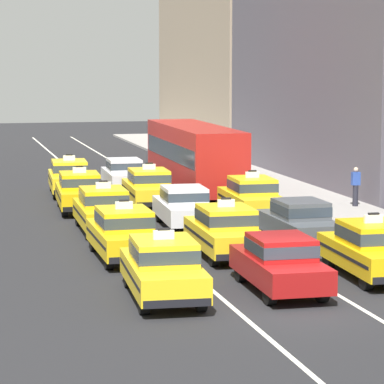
% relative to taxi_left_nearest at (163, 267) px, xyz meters
% --- Properties ---
extents(ground_plane, '(160.00, 160.00, 0.00)m').
position_rel_taxi_left_nearest_xyz_m(ground_plane, '(3.15, -1.77, -0.88)').
color(ground_plane, '#232326').
extents(lane_stripe_left_center, '(0.14, 80.00, 0.01)m').
position_rel_taxi_left_nearest_xyz_m(lane_stripe_left_center, '(1.55, 18.23, -0.87)').
color(lane_stripe_left_center, silver).
rests_on(lane_stripe_left_center, ground).
extents(lane_stripe_center_right, '(0.14, 80.00, 0.01)m').
position_rel_taxi_left_nearest_xyz_m(lane_stripe_center_right, '(4.75, 18.23, -0.87)').
color(lane_stripe_center_right, silver).
rests_on(lane_stripe_center_right, ground).
extents(sidewalk_curb, '(4.00, 90.00, 0.15)m').
position_rel_taxi_left_nearest_xyz_m(sidewalk_curb, '(10.35, 13.23, -0.80)').
color(sidewalk_curb, '#9E9993').
rests_on(sidewalk_curb, ground).
extents(taxi_left_nearest, '(2.05, 4.65, 1.96)m').
position_rel_taxi_left_nearest_xyz_m(taxi_left_nearest, '(0.00, 0.00, 0.00)').
color(taxi_left_nearest, black).
rests_on(taxi_left_nearest, ground).
extents(taxi_left_second, '(1.84, 4.57, 1.96)m').
position_rel_taxi_left_nearest_xyz_m(taxi_left_second, '(-0.07, 5.63, 0.00)').
color(taxi_left_second, black).
rests_on(taxi_left_second, ground).
extents(taxi_left_third, '(1.90, 4.59, 1.96)m').
position_rel_taxi_left_nearest_xyz_m(taxi_left_third, '(0.09, 10.90, 0.00)').
color(taxi_left_third, black).
rests_on(taxi_left_third, ground).
extents(taxi_left_fourth, '(2.04, 4.65, 1.96)m').
position_rel_taxi_left_nearest_xyz_m(taxi_left_fourth, '(-0.08, 16.27, 0.00)').
color(taxi_left_fourth, black).
rests_on(taxi_left_fourth, ground).
extents(taxi_left_fifth, '(2.06, 4.65, 1.96)m').
position_rel_taxi_left_nearest_xyz_m(taxi_left_fifth, '(0.14, 21.64, 0.00)').
color(taxi_left_fifth, black).
rests_on(taxi_left_fifth, ground).
extents(sedan_center_nearest, '(1.85, 4.34, 1.58)m').
position_rel_taxi_left_nearest_xyz_m(sedan_center_nearest, '(3.34, 0.08, -0.03)').
color(sedan_center_nearest, black).
rests_on(sedan_center_nearest, ground).
extents(taxi_center_second, '(1.92, 4.60, 1.96)m').
position_rel_taxi_left_nearest_xyz_m(taxi_center_second, '(3.23, 5.28, 0.00)').
color(taxi_center_second, black).
rests_on(taxi_center_second, ground).
extents(sedan_center_third, '(1.96, 4.38, 1.58)m').
position_rel_taxi_left_nearest_xyz_m(sedan_center_third, '(3.26, 11.20, -0.03)').
color(sedan_center_third, black).
rests_on(sedan_center_third, ground).
extents(taxi_center_fourth, '(2.01, 4.63, 1.96)m').
position_rel_taxi_left_nearest_xyz_m(taxi_center_fourth, '(3.04, 16.87, 0.00)').
color(taxi_center_fourth, black).
rests_on(taxi_center_fourth, ground).
extents(sedan_center_fifth, '(1.89, 4.35, 1.58)m').
position_rel_taxi_left_nearest_xyz_m(sedan_center_fifth, '(2.96, 22.55, -0.03)').
color(sedan_center_fifth, black).
rests_on(sedan_center_fifth, ground).
extents(taxi_right_nearest, '(1.96, 4.62, 1.96)m').
position_rel_taxi_left_nearest_xyz_m(taxi_right_nearest, '(6.53, 1.14, 0.00)').
color(taxi_right_nearest, black).
rests_on(taxi_right_nearest, ground).
extents(sedan_right_second, '(1.79, 4.31, 1.58)m').
position_rel_taxi_left_nearest_xyz_m(sedan_right_second, '(6.30, 6.60, -0.03)').
color(sedan_right_second, black).
rests_on(sedan_right_second, ground).
extents(taxi_right_third, '(1.98, 4.62, 1.96)m').
position_rel_taxi_left_nearest_xyz_m(taxi_right_third, '(6.50, 12.86, 0.00)').
color(taxi_right_third, black).
rests_on(taxi_right_third, ground).
extents(bus_right_fourth, '(2.66, 11.23, 3.22)m').
position_rel_taxi_left_nearest_xyz_m(bus_right_fourth, '(6.29, 21.64, 0.94)').
color(bus_right_fourth, black).
rests_on(bus_right_fourth, ground).
extents(pedestrian_mid_block, '(0.36, 0.24, 1.69)m').
position_rel_taxi_left_nearest_xyz_m(pedestrian_mid_block, '(11.52, 13.91, 0.13)').
color(pedestrian_mid_block, '#23232D').
rests_on(pedestrian_mid_block, sidewalk_curb).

